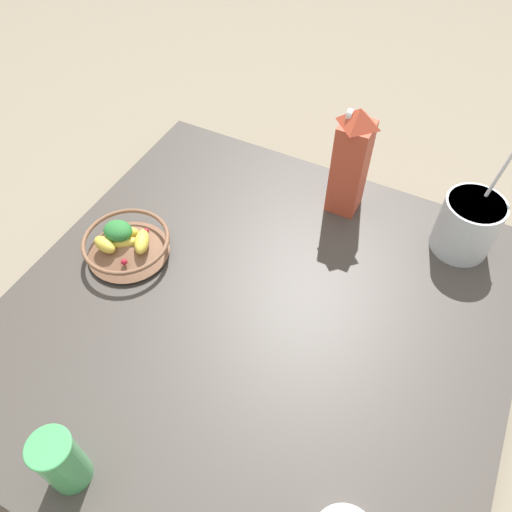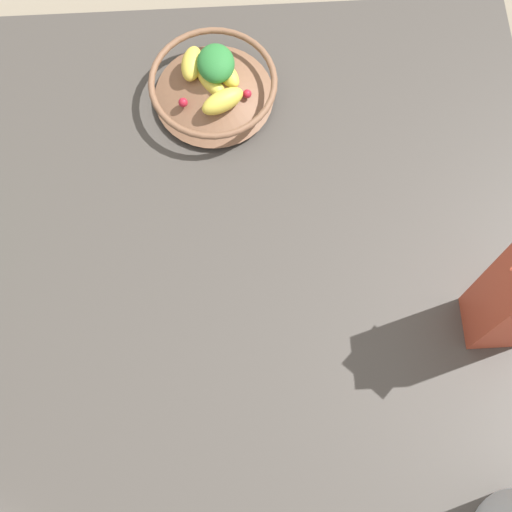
% 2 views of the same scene
% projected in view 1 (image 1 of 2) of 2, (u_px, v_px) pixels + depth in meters
% --- Properties ---
extents(ground_plane, '(6.00, 6.00, 0.00)m').
position_uv_depth(ground_plane, '(254.00, 327.00, 1.07)').
color(ground_plane, gray).
extents(countertop, '(1.02, 1.02, 0.04)m').
position_uv_depth(countertop, '(254.00, 322.00, 1.06)').
color(countertop, '#47423D').
rests_on(countertop, ground_plane).
extents(fruit_bowl, '(0.20, 0.20, 0.08)m').
position_uv_depth(fruit_bowl, '(126.00, 244.00, 1.12)').
color(fruit_bowl, brown).
rests_on(fruit_bowl, countertop).
extents(milk_carton, '(0.07, 0.07, 0.28)m').
position_uv_depth(milk_carton, '(351.00, 161.00, 1.14)').
color(milk_carton, '#CC4C33').
rests_on(milk_carton, countertop).
extents(yogurt_tub, '(0.17, 0.13, 0.26)m').
position_uv_depth(yogurt_tub, '(468.00, 223.00, 1.10)').
color(yogurt_tub, silver).
rests_on(yogurt_tub, countertop).
extents(drinking_cup, '(0.07, 0.07, 0.14)m').
position_uv_depth(drinking_cup, '(61.00, 461.00, 0.78)').
color(drinking_cup, '#4CB266').
rests_on(drinking_cup, countertop).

